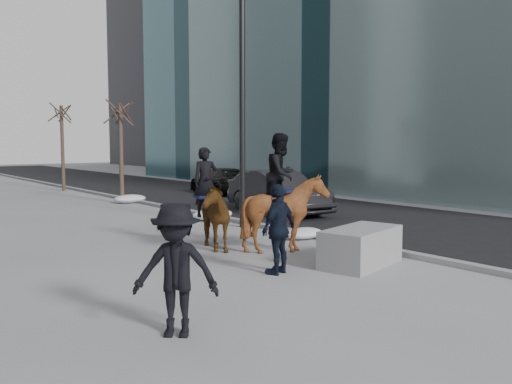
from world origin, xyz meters
TOP-DOWN VIEW (x-y plane):
  - ground at (0.00, 0.00)m, footprint 120.00×120.00m
  - road at (7.00, 10.00)m, footprint 8.00×90.00m
  - curb at (3.00, 10.00)m, footprint 0.25×90.00m
  - planter at (1.52, -0.39)m, footprint 2.14×1.44m
  - car_near at (5.51, 7.09)m, footprint 2.16×4.86m
  - car_far at (8.09, 14.58)m, footprint 2.37×4.67m
  - tree_near at (2.40, 13.59)m, footprint 1.20×1.20m
  - tree_far at (2.40, 21.08)m, footprint 1.20×1.20m
  - mounted_left at (-0.04, 3.00)m, footprint 1.32×2.04m
  - mounted_right at (1.19, 1.66)m, footprint 1.92×2.03m
  - feeder at (-0.29, 0.10)m, footprint 1.11×1.00m
  - camera_crew at (-3.54, -1.69)m, footprint 1.28×1.24m
  - lamppost at (2.60, 5.25)m, footprint 0.25×0.80m
  - snow_piles at (2.70, 8.52)m, footprint 1.43×11.64m

SIDE VIEW (x-z plane):
  - ground at x=0.00m, z-range 0.00..0.00m
  - road at x=7.00m, z-range 0.00..0.01m
  - curb at x=3.00m, z-range 0.00..0.12m
  - snow_piles at x=2.70m, z-range -0.01..0.35m
  - planter at x=1.52m, z-range 0.00..0.78m
  - car_far at x=8.09m, z-range 0.00..1.30m
  - car_near at x=5.51m, z-range 0.00..1.55m
  - feeder at x=-0.29m, z-range 0.00..1.76m
  - camera_crew at x=-3.54m, z-range 0.01..1.76m
  - mounted_left at x=-0.04m, z-range -0.31..2.12m
  - mounted_right at x=1.19m, z-range -0.27..2.49m
  - tree_near at x=2.40m, z-range 0.00..4.61m
  - tree_far at x=2.40m, z-range 0.00..4.99m
  - lamppost at x=2.60m, z-range 0.45..9.54m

